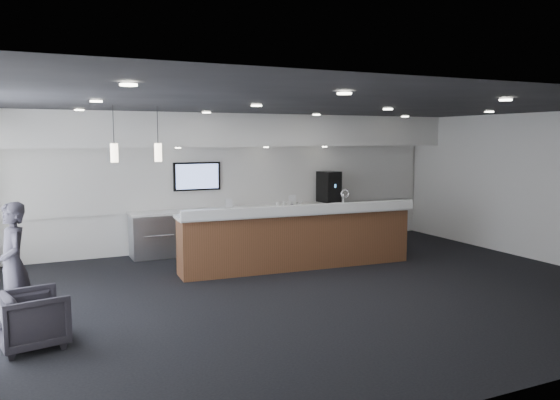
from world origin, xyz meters
name	(u,v)px	position (x,y,z in m)	size (l,w,h in m)	color
ground	(324,289)	(0.00, 0.00, 0.00)	(10.00, 10.00, 0.00)	black
ceiling	(326,106)	(0.00, 0.00, 3.00)	(10.00, 8.00, 0.02)	black
back_wall	(238,181)	(0.00, 4.00, 1.50)	(10.00, 0.02, 3.00)	silver
right_wall	(542,187)	(5.00, 0.00, 1.50)	(0.02, 8.00, 3.00)	silver
soffit_bulkhead	(245,130)	(0.00, 3.55, 2.65)	(10.00, 0.90, 0.70)	silver
alcove_panel	(239,177)	(0.00, 3.97, 1.60)	(9.80, 0.06, 1.40)	silver
back_credenza	(244,228)	(0.00, 3.64, 0.48)	(5.06, 0.66, 0.95)	#969A9F
wall_tv	(197,176)	(-1.00, 3.91, 1.65)	(1.05, 0.08, 0.62)	black
pendant_left	(166,153)	(-2.40, 0.80, 2.25)	(0.12, 0.12, 0.30)	#FFE8C6
pendant_right	(120,154)	(-3.10, 0.80, 2.25)	(0.12, 0.12, 0.30)	#FFE8C6
ceiling_can_lights	(326,108)	(0.00, 0.00, 2.97)	(7.00, 5.00, 0.02)	white
service_counter	(298,238)	(0.28, 1.53, 0.58)	(4.67, 1.06, 1.49)	brown
coffee_machine	(329,187)	(2.20, 3.68, 1.32)	(0.48, 0.58, 0.74)	black
info_sign_left	(229,204)	(-0.39, 3.56, 1.05)	(0.15, 0.02, 0.20)	silver
info_sign_right	(292,200)	(1.16, 3.56, 1.06)	(0.17, 0.02, 0.22)	silver
armchair	(33,319)	(-4.40, -0.73, 0.34)	(0.73, 0.75, 0.68)	black
lounge_guest	(13,265)	(-4.60, 0.16, 0.83)	(0.61, 0.40, 1.66)	black
cup_0	(300,203)	(1.35, 3.54, 0.99)	(0.09, 0.09, 0.08)	white
cup_1	(294,203)	(1.21, 3.54, 0.99)	(0.09, 0.09, 0.08)	white
cup_2	(289,203)	(1.07, 3.54, 0.99)	(0.09, 0.09, 0.08)	white
cup_3	(284,203)	(0.93, 3.54, 0.99)	(0.09, 0.09, 0.08)	white
cup_4	(278,204)	(0.79, 3.54, 0.99)	(0.09, 0.09, 0.08)	white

